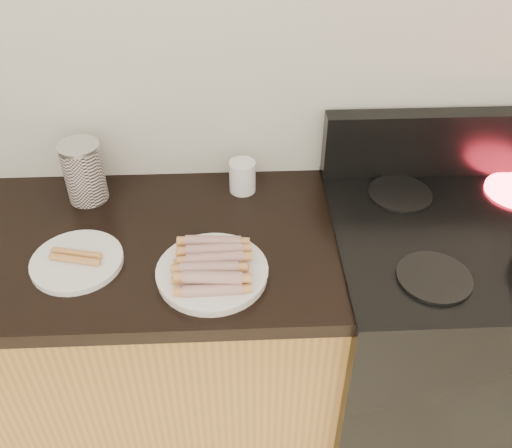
{
  "coord_description": "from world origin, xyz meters",
  "views": [
    {
      "loc": [
        0.14,
        0.55,
        1.88
      ],
      "look_at": [
        0.19,
        1.62,
        1.0
      ],
      "focal_mm": 40.0,
      "sensor_mm": 36.0,
      "label": 1
    }
  ],
  "objects_px": {
    "stove": "(443,343)",
    "main_plate": "(212,274)",
    "side_plate": "(77,261)",
    "canister": "(84,172)",
    "mug": "(242,176)"
  },
  "relations": [
    {
      "from": "canister",
      "to": "mug",
      "type": "bearing_deg",
      "value": 2.35
    },
    {
      "from": "stove",
      "to": "side_plate",
      "type": "relative_size",
      "value": 4.0
    },
    {
      "from": "side_plate",
      "to": "canister",
      "type": "distance_m",
      "value": 0.29
    },
    {
      "from": "mug",
      "to": "stove",
      "type": "bearing_deg",
      "value": -20.52
    },
    {
      "from": "side_plate",
      "to": "canister",
      "type": "bearing_deg",
      "value": 94.22
    },
    {
      "from": "stove",
      "to": "main_plate",
      "type": "distance_m",
      "value": 0.84
    },
    {
      "from": "stove",
      "to": "canister",
      "type": "distance_m",
      "value": 1.2
    },
    {
      "from": "stove",
      "to": "side_plate",
      "type": "bearing_deg",
      "value": -176.35
    },
    {
      "from": "canister",
      "to": "side_plate",
      "type": "bearing_deg",
      "value": -85.78
    },
    {
      "from": "stove",
      "to": "main_plate",
      "type": "height_order",
      "value": "main_plate"
    },
    {
      "from": "canister",
      "to": "stove",
      "type": "bearing_deg",
      "value": -11.38
    },
    {
      "from": "main_plate",
      "to": "stove",
      "type": "bearing_deg",
      "value": 10.13
    },
    {
      "from": "stove",
      "to": "canister",
      "type": "relative_size",
      "value": 5.19
    },
    {
      "from": "mug",
      "to": "main_plate",
      "type": "bearing_deg",
      "value": -103.1
    },
    {
      "from": "side_plate",
      "to": "main_plate",
      "type": "bearing_deg",
      "value": -9.93
    }
  ]
}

